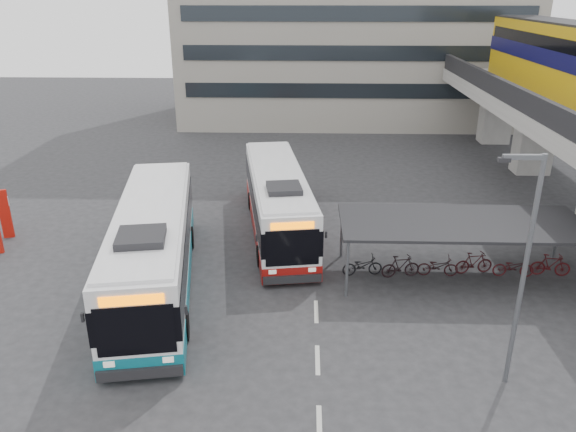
{
  "coord_description": "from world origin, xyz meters",
  "views": [
    {
      "loc": [
        2.01,
        -18.42,
        11.38
      ],
      "look_at": [
        1.28,
        4.72,
        2.0
      ],
      "focal_mm": 35.0,
      "sensor_mm": 36.0,
      "label": 1
    }
  ],
  "objects_px": {
    "pedestrian": "(137,257)",
    "lamp_post": "(523,261)",
    "bus_main": "(278,202)",
    "bus_teal": "(154,248)"
  },
  "relations": [
    {
      "from": "pedestrian",
      "to": "lamp_post",
      "type": "relative_size",
      "value": 0.22
    },
    {
      "from": "pedestrian",
      "to": "lamp_post",
      "type": "distance_m",
      "value": 15.32
    },
    {
      "from": "bus_main",
      "to": "lamp_post",
      "type": "bearing_deg",
      "value": -65.16
    },
    {
      "from": "bus_main",
      "to": "bus_teal",
      "type": "relative_size",
      "value": 0.92
    },
    {
      "from": "bus_teal",
      "to": "pedestrian",
      "type": "bearing_deg",
      "value": 127.67
    },
    {
      "from": "bus_main",
      "to": "lamp_post",
      "type": "xyz_separation_m",
      "value": [
        7.58,
        -11.46,
        2.59
      ]
    },
    {
      "from": "pedestrian",
      "to": "lamp_post",
      "type": "bearing_deg",
      "value": -87.86
    },
    {
      "from": "bus_teal",
      "to": "pedestrian",
      "type": "height_order",
      "value": "bus_teal"
    },
    {
      "from": "lamp_post",
      "to": "bus_main",
      "type": "bearing_deg",
      "value": 122.87
    },
    {
      "from": "bus_main",
      "to": "lamp_post",
      "type": "relative_size",
      "value": 1.61
    }
  ]
}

